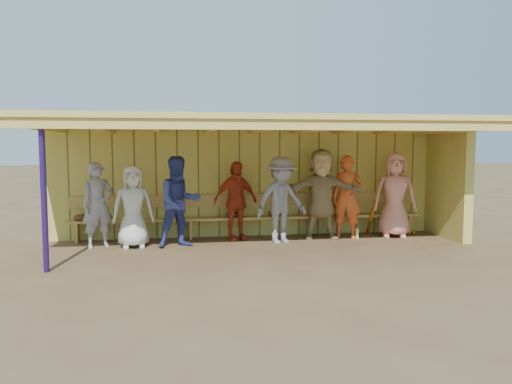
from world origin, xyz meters
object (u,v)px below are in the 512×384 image
player_b (133,207)px  player_c (179,202)px  player_f (321,194)px  player_g (347,197)px  player_d (236,201)px  player_e (281,200)px  bench (251,213)px  player_h (395,195)px  player_a (98,205)px

player_b → player_c: (0.89, -0.05, 0.09)m
player_f → player_g: player_f is taller
player_b → player_d: 2.11m
player_b → player_e: size_ratio=0.91×
player_b → player_c: bearing=-10.2°
player_f → bench: player_f is taller
bench → player_f: bearing=-15.6°
player_f → player_g: size_ratio=1.08×
player_c → player_g: player_c is taller
player_f → player_d: bearing=-176.7°
player_c → player_h: 4.62m
player_e → bench: size_ratio=0.23×
player_a → player_c: 1.57m
player_g → player_h: (1.06, -0.05, 0.03)m
player_a → player_d: bearing=-15.7°
player_c → player_h: player_h is taller
player_d → bench: (0.36, 0.31, -0.30)m
player_a → player_c: size_ratio=0.94×
player_h → player_b: bearing=-159.7°
player_c → player_f: bearing=-7.8°
player_a → player_d: size_ratio=1.00×
player_e → player_g: 1.54m
player_e → player_g: player_g is taller
player_b → player_d: player_d is taller
player_c → bench: 1.78m
player_f → bench: size_ratio=0.25×
player_b → player_d: (2.05, 0.49, 0.03)m
player_a → player_g: size_ratio=0.94×
player_c → player_f: size_ratio=0.92×
player_a → player_g: (5.10, 0.22, 0.06)m
player_b → player_f: (3.87, 0.38, 0.16)m
player_c → player_a: bearing=157.8°
player_c → player_h: bearing=-11.7°
player_d → player_h: player_h is taller
player_a → player_f: player_f is taller
player_c → bench: size_ratio=0.23×
bench → player_g: bearing=-12.4°
player_e → bench: 0.99m
player_a → player_h: 6.17m
player_d → player_e: (0.88, -0.47, 0.05)m
player_h → player_e: bearing=-156.6°
player_e → player_h: player_h is taller
player_c → player_e: (2.04, 0.06, -0.01)m
player_d → player_g: 2.39m
player_a → player_e: player_e is taller
player_g → bench: size_ratio=0.23×
player_e → player_c: bearing=162.1°
player_g → bench: 2.10m
player_c → player_d: player_c is taller
player_f → player_h: (1.62, -0.08, -0.04)m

